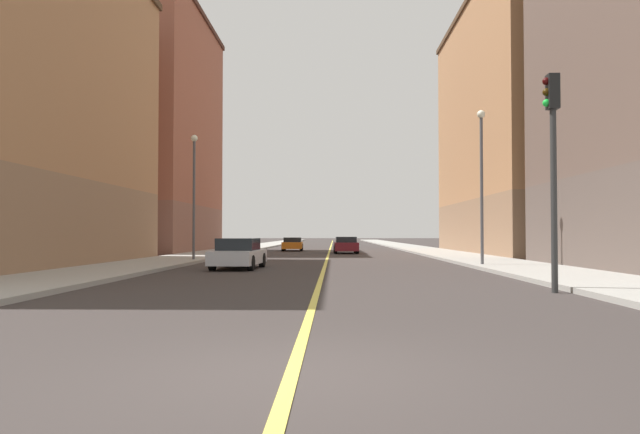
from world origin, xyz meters
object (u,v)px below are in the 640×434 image
at_px(car_maroon, 346,245).
at_px(building_right_midblock, 152,132).
at_px(building_left_mid, 521,127).
at_px(street_lamp_right_near, 194,183).
at_px(street_lamp_left_near, 482,170).
at_px(traffic_light_left_near, 553,150).
at_px(car_orange, 293,244).
at_px(car_silver, 238,254).

bearing_deg(car_maroon, building_right_midblock, 171.66).
xyz_separation_m(building_left_mid, street_lamp_right_near, (-21.60, -13.49, -5.35)).
distance_m(street_lamp_right_near, car_maroon, 16.94).
height_order(building_left_mid, street_lamp_left_near, building_left_mid).
distance_m(building_right_midblock, car_maroon, 18.50).
distance_m(traffic_light_left_near, street_lamp_right_near, 20.76).
xyz_separation_m(traffic_light_left_near, street_lamp_left_near, (1.02, 11.42, 0.71)).
distance_m(building_right_midblock, car_orange, 15.18).
relative_size(building_left_mid, street_lamp_left_near, 3.39).
relative_size(street_lamp_right_near, car_orange, 1.48).
height_order(building_right_midblock, car_silver, building_right_midblock).
height_order(street_lamp_right_near, car_maroon, street_lamp_right_near).
bearing_deg(street_lamp_left_near, street_lamp_right_near, 161.70).
relative_size(street_lamp_left_near, car_orange, 1.54).
bearing_deg(building_left_mid, street_lamp_right_near, -148.02).
distance_m(building_right_midblock, street_lamp_left_near, 30.81).
height_order(car_orange, car_maroon, car_maroon).
height_order(building_right_midblock, car_orange, building_right_midblock).
xyz_separation_m(building_left_mid, car_orange, (-17.80, 7.23, -8.98)).
bearing_deg(traffic_light_left_near, building_left_mid, 73.98).
bearing_deg(car_orange, building_left_mid, -22.10).
xyz_separation_m(street_lamp_left_near, street_lamp_right_near, (-14.13, 4.67, -0.14)).
distance_m(building_right_midblock, traffic_light_left_near, 39.12).
relative_size(building_right_midblock, car_silver, 4.56).
xyz_separation_m(traffic_light_left_near, street_lamp_right_near, (-13.11, 16.09, 0.56)).
relative_size(building_left_mid, traffic_light_left_near, 4.19).
height_order(building_right_midblock, traffic_light_left_near, building_right_midblock).
bearing_deg(traffic_light_left_near, car_silver, 133.95).
bearing_deg(traffic_light_left_near, street_lamp_right_near, 129.17).
relative_size(building_left_mid, building_right_midblock, 1.19).
relative_size(building_left_mid, street_lamp_right_near, 3.53).
relative_size(traffic_light_left_near, street_lamp_left_near, 0.81).
bearing_deg(car_maroon, car_silver, -103.85).
relative_size(traffic_light_left_near, car_maroon, 1.29).
relative_size(street_lamp_left_near, car_silver, 1.60).
xyz_separation_m(traffic_light_left_near, car_silver, (-9.73, 10.09, -3.02)).
bearing_deg(building_right_midblock, building_left_mid, -6.10).
xyz_separation_m(building_left_mid, traffic_light_left_near, (-8.49, -29.58, -5.92)).
xyz_separation_m(traffic_light_left_near, car_orange, (-9.30, 36.80, -3.07)).
height_order(car_silver, car_orange, car_silver).
bearing_deg(building_left_mid, car_maroon, 176.60).
bearing_deg(street_lamp_right_near, car_maroon, 59.58).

